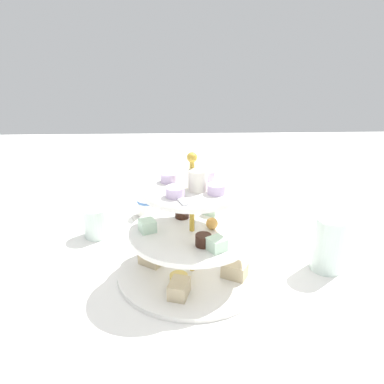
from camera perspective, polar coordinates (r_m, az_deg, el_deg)
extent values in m
plane|color=white|center=(0.86, 0.00, -11.46)|extent=(2.40, 2.40, 0.00)
cylinder|color=white|center=(0.86, 0.00, -11.18)|extent=(0.31, 0.31, 0.01)
cylinder|color=white|center=(0.81, 0.00, -5.74)|extent=(0.25, 0.25, 0.01)
cylinder|color=white|center=(0.77, 0.00, 0.31)|extent=(0.20, 0.20, 0.01)
cylinder|color=gold|center=(0.80, 0.00, -3.85)|extent=(0.01, 0.01, 0.25)
sphere|color=gold|center=(0.75, 0.00, 4.89)|extent=(0.02, 0.02, 0.02)
cube|color=#CCB78E|center=(0.87, -5.72, -9.16)|extent=(0.06, 0.06, 0.03)
cube|color=#CCB78E|center=(0.78, -1.83, -13.43)|extent=(0.06, 0.05, 0.03)
cube|color=#CCB78E|center=(0.83, 6.03, -10.89)|extent=(0.05, 0.06, 0.03)
cube|color=#CCB78E|center=(0.92, 1.51, -7.20)|extent=(0.06, 0.05, 0.03)
cylinder|color=#E5C660|center=(0.82, -1.89, -11.99)|extent=(0.04, 0.04, 0.01)
cylinder|color=#381E14|center=(0.86, -1.39, -2.93)|extent=(0.03, 0.03, 0.02)
cylinder|color=#381E14|center=(0.75, 1.60, -6.79)|extent=(0.03, 0.03, 0.02)
cube|color=silver|center=(0.74, 3.50, -7.34)|extent=(0.04, 0.04, 0.02)
cube|color=silver|center=(0.87, 2.86, -2.39)|extent=(0.04, 0.04, 0.02)
cube|color=silver|center=(0.81, -6.29, -4.66)|extent=(0.04, 0.04, 0.02)
sphere|color=gold|center=(0.81, 2.82, -4.45)|extent=(0.02, 0.02, 0.02)
cylinder|color=silver|center=(0.81, 2.14, 2.41)|extent=(0.03, 0.03, 0.02)
cylinder|color=silver|center=(0.80, -3.23, 2.06)|extent=(0.03, 0.03, 0.02)
cylinder|color=silver|center=(0.73, -2.39, 0.01)|extent=(0.03, 0.03, 0.02)
cylinder|color=silver|center=(0.74, 3.47, 0.44)|extent=(0.03, 0.03, 0.02)
cylinder|color=white|center=(0.75, 0.79, 1.67)|extent=(0.04, 0.04, 0.04)
cube|color=silver|center=(0.81, -2.19, 1.88)|extent=(0.09, 0.04, 0.00)
cube|color=silver|center=(0.73, -2.21, -0.55)|extent=(0.09, 0.04, 0.00)
cylinder|color=silver|center=(0.90, 18.73, -6.94)|extent=(0.07, 0.07, 0.12)
cylinder|color=silver|center=(1.02, -13.26, -4.14)|extent=(0.06, 0.06, 0.07)
cylinder|color=white|center=(1.11, -6.14, -3.29)|extent=(0.09, 0.09, 0.01)
cylinder|color=white|center=(1.10, -6.20, -2.09)|extent=(0.06, 0.06, 0.04)
cylinder|color=#4772B2|center=(1.09, -6.24, -1.21)|extent=(0.06, 0.06, 0.01)
cube|color=silver|center=(1.14, 6.54, -2.61)|extent=(0.09, 0.16, 0.00)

